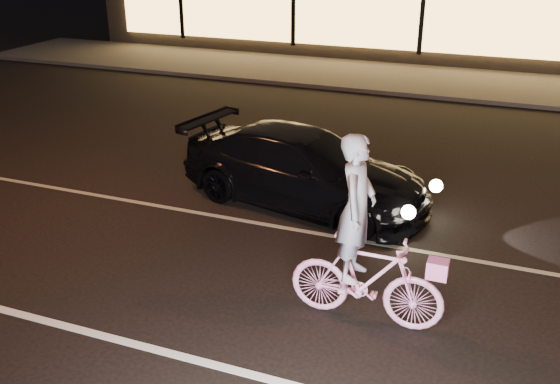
% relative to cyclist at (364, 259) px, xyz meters
% --- Properties ---
extents(ground, '(90.00, 90.00, 0.00)m').
position_rel_cyclist_xyz_m(ground, '(-1.80, 0.03, -0.86)').
color(ground, black).
rests_on(ground, ground).
extents(lane_stripe_near, '(60.00, 0.12, 0.01)m').
position_rel_cyclist_xyz_m(lane_stripe_near, '(-1.80, -1.47, -0.86)').
color(lane_stripe_near, silver).
rests_on(lane_stripe_near, ground).
extents(lane_stripe_far, '(60.00, 0.10, 0.01)m').
position_rel_cyclist_xyz_m(lane_stripe_far, '(-1.80, 2.03, -0.86)').
color(lane_stripe_far, gray).
rests_on(lane_stripe_far, ground).
extents(sidewalk, '(30.00, 4.00, 0.12)m').
position_rel_cyclist_xyz_m(sidewalk, '(-1.80, 13.03, -0.80)').
color(sidewalk, '#383533').
rests_on(sidewalk, ground).
extents(cyclist, '(1.93, 0.66, 2.43)m').
position_rel_cyclist_xyz_m(cyclist, '(0.00, 0.00, 0.00)').
color(cyclist, '#F333A6').
rests_on(cyclist, ground).
extents(sedan, '(4.79, 2.70, 1.31)m').
position_rel_cyclist_xyz_m(sedan, '(-1.81, 3.08, -0.21)').
color(sedan, black).
rests_on(sedan, ground).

